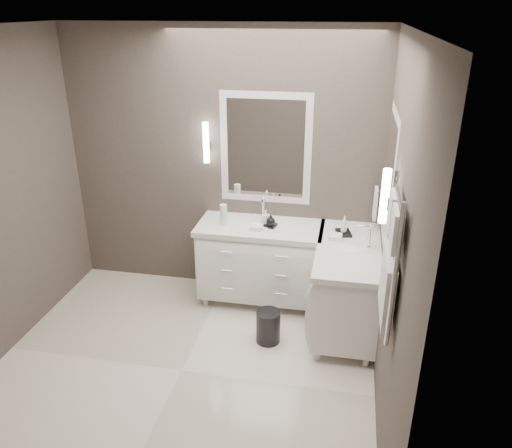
% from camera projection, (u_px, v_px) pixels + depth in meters
% --- Properties ---
extents(floor, '(3.20, 3.00, 0.01)m').
position_uv_depth(floor, '(181.00, 371.00, 4.22)').
color(floor, silver).
rests_on(floor, ground).
extents(ceiling, '(3.20, 3.00, 0.01)m').
position_uv_depth(ceiling, '(156.00, 27.00, 3.13)').
color(ceiling, white).
rests_on(ceiling, wall_back).
extents(wall_back, '(3.20, 0.01, 2.70)m').
position_uv_depth(wall_back, '(222.00, 166.00, 5.03)').
color(wall_back, '#463E38').
rests_on(wall_back, floor).
extents(wall_front, '(3.20, 0.01, 2.70)m').
position_uv_depth(wall_front, '(59.00, 353.00, 2.32)').
color(wall_front, '#463E38').
rests_on(wall_front, floor).
extents(wall_right, '(0.01, 3.00, 2.70)m').
position_uv_depth(wall_right, '(395.00, 243.00, 3.39)').
color(wall_right, '#463E38').
rests_on(wall_right, floor).
extents(vanity_back, '(1.24, 0.59, 0.97)m').
position_uv_depth(vanity_back, '(260.00, 258.00, 5.04)').
color(vanity_back, white).
rests_on(vanity_back, floor).
extents(vanity_right, '(0.59, 1.24, 0.97)m').
position_uv_depth(vanity_right, '(347.00, 283.00, 4.60)').
color(vanity_right, white).
rests_on(vanity_right, floor).
extents(mirror_back, '(0.90, 0.02, 1.10)m').
position_uv_depth(mirror_back, '(265.00, 149.00, 4.85)').
color(mirror_back, white).
rests_on(mirror_back, wall_back).
extents(mirror_right, '(0.02, 0.90, 1.10)m').
position_uv_depth(mirror_right, '(389.00, 178.00, 4.04)').
color(mirror_right, white).
rests_on(mirror_right, wall_right).
extents(sconce_back, '(0.06, 0.06, 0.40)m').
position_uv_depth(sconce_back, '(206.00, 143.00, 4.88)').
color(sconce_back, white).
rests_on(sconce_back, wall_back).
extents(sconce_right, '(0.06, 0.06, 0.40)m').
position_uv_depth(sconce_right, '(385.00, 197.00, 3.51)').
color(sconce_right, white).
rests_on(sconce_right, wall_right).
extents(towel_bar_corner, '(0.03, 0.22, 0.30)m').
position_uv_depth(towel_bar_corner, '(375.00, 203.00, 4.72)').
color(towel_bar_corner, white).
rests_on(towel_bar_corner, wall_right).
extents(towel_ladder, '(0.06, 0.58, 0.90)m').
position_uv_depth(towel_ladder, '(390.00, 264.00, 3.03)').
color(towel_ladder, white).
rests_on(towel_ladder, wall_right).
extents(waste_bin, '(0.29, 0.29, 0.31)m').
position_uv_depth(waste_bin, '(268.00, 326.00, 4.53)').
color(waste_bin, black).
rests_on(waste_bin, floor).
extents(amenity_tray_back, '(0.18, 0.15, 0.02)m').
position_uv_depth(amenity_tray_back, '(268.00, 225.00, 4.88)').
color(amenity_tray_back, black).
rests_on(amenity_tray_back, vanity_back).
extents(amenity_tray_right, '(0.17, 0.20, 0.03)m').
position_uv_depth(amenity_tray_right, '(343.00, 233.00, 4.70)').
color(amenity_tray_right, black).
rests_on(amenity_tray_right, vanity_right).
extents(water_bottle, '(0.10, 0.10, 0.21)m').
position_uv_depth(water_bottle, '(224.00, 215.00, 4.88)').
color(water_bottle, silver).
rests_on(water_bottle, vanity_back).
extents(soap_bottle_a, '(0.08, 0.08, 0.13)m').
position_uv_depth(soap_bottle_a, '(266.00, 217.00, 4.87)').
color(soap_bottle_a, white).
rests_on(soap_bottle_a, amenity_tray_back).
extents(soap_bottle_b, '(0.11, 0.11, 0.11)m').
position_uv_depth(soap_bottle_b, '(271.00, 220.00, 4.82)').
color(soap_bottle_b, black).
rests_on(soap_bottle_b, amenity_tray_back).
extents(soap_bottle_c, '(0.07, 0.07, 0.16)m').
position_uv_depth(soap_bottle_c, '(344.00, 224.00, 4.67)').
color(soap_bottle_c, white).
rests_on(soap_bottle_c, amenity_tray_right).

